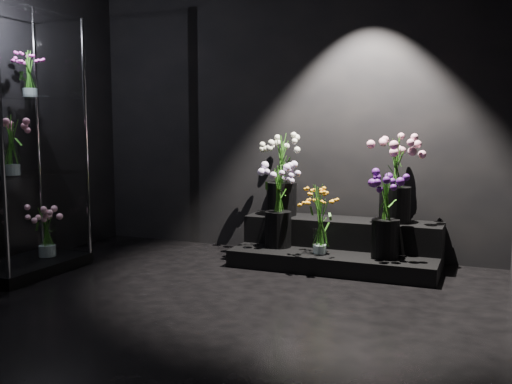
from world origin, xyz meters
The scene contains 12 objects.
floor centered at (0.00, 0.00, 0.00)m, with size 4.00×4.00×0.00m, color black.
wall_back centered at (0.00, 2.00, 1.40)m, with size 4.00×4.00×0.00m, color black.
display_riser centered at (0.61, 1.65, 0.16)m, with size 1.73×0.77×0.38m.
display_case centered at (-1.69, 0.39, 1.05)m, with size 0.57×0.96×2.11m.
bouquet_orange_bells centered at (0.51, 1.38, 0.44)m, with size 0.28×0.28×0.57m.
bouquet_lilac centered at (0.10, 1.50, 0.56)m, with size 0.44×0.44×0.72m.
bouquet_purple centered at (1.04, 1.45, 0.53)m, with size 0.39×0.39×0.68m.
bouquet_cream_roses centered at (0.03, 1.77, 0.79)m, with size 0.47×0.47×0.74m.
bouquet_pink_roses centered at (1.06, 1.76, 0.79)m, with size 0.46×0.46×0.73m.
bouquet_case_pink centered at (-1.66, 0.24, 1.07)m, with size 0.35×0.35×0.46m.
bouquet_case_magenta centered at (-1.75, 0.56, 1.64)m, with size 0.29×0.29×0.38m.
bouquet_case_base_pink centered at (-1.67, 0.58, 0.33)m, with size 0.35×0.35×0.43m.
Camera 1 is at (1.81, -3.14, 1.21)m, focal length 40.00 mm.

